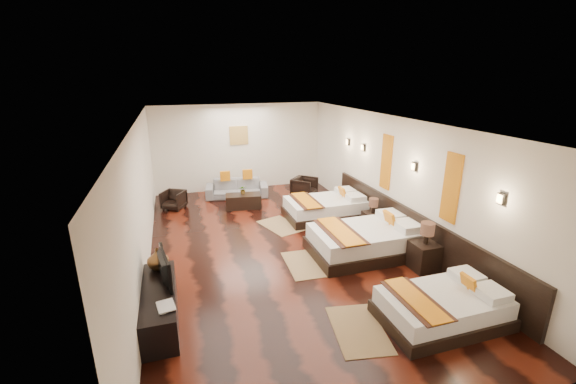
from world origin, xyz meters
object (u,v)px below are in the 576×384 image
object	(u,v)px
book	(157,309)
sofa	(237,188)
table_plant	(243,189)
figurine	(158,259)
armchair_left	(174,200)
bed_mid	(367,240)
armchair_right	(304,188)
nightstand_b	(372,219)
coffee_table	(243,201)
bed_near	(443,307)
bed_far	(326,208)
nightstand_a	(425,253)
tv_console	(160,305)
tv	(160,268)

from	to	relation	value
book	sofa	world-z (taller)	book
book	table_plant	xyz separation A→B (m)	(2.24, 5.30, -0.04)
figurine	armchair_left	xyz separation A→B (m)	(0.30, 4.53, -0.47)
sofa	table_plant	distance (m)	1.01
bed_mid	armchair_right	distance (m)	3.99
nightstand_b	coffee_table	distance (m)	3.74
nightstand_b	table_plant	size ratio (longest dim) A/B	3.24
armchair_right	table_plant	bearing A→B (deg)	142.35
bed_near	bed_mid	bearing A→B (deg)	89.87
bed_near	coffee_table	bearing A→B (deg)	108.10
bed_far	book	bearing A→B (deg)	-137.72
bed_near	nightstand_b	world-z (taller)	nightstand_b
sofa	armchair_right	bearing A→B (deg)	-9.07
figurine	table_plant	world-z (taller)	figurine
book	coffee_table	size ratio (longest dim) A/B	0.32
armchair_right	nightstand_b	bearing A→B (deg)	-122.43
nightstand_a	tv_console	distance (m)	4.95
tv_console	figurine	world-z (taller)	figurine
nightstand_a	tv_console	xyz separation A→B (m)	(-4.95, -0.13, -0.07)
nightstand_b	book	distance (m)	5.63
tv_console	tv	bearing A→B (deg)	75.80
armchair_left	table_plant	distance (m)	2.00
bed_far	nightstand_b	size ratio (longest dim) A/B	2.54
nightstand_a	coffee_table	size ratio (longest dim) A/B	0.98
armchair_left	nightstand_a	bearing A→B (deg)	-16.98
sofa	armchair_right	xyz separation A→B (m)	(2.01, -0.68, 0.04)
nightstand_a	nightstand_b	world-z (taller)	nightstand_a
bed_near	sofa	bearing A→B (deg)	105.56
armchair_left	armchair_right	world-z (taller)	armchair_right
table_plant	tv	bearing A→B (deg)	-115.62
tv	table_plant	bearing A→B (deg)	-34.47
bed_far	figurine	xyz separation A→B (m)	(-4.20, -2.61, 0.46)
table_plant	sofa	bearing A→B (deg)	90.98
bed_mid	armchair_left	size ratio (longest dim) A/B	3.98
bed_near	nightstand_b	size ratio (longest dim) A/B	2.30
bed_far	coffee_table	world-z (taller)	bed_far
coffee_table	table_plant	bearing A→B (deg)	76.35
book	armchair_left	size ratio (longest dim) A/B	0.54
bed_mid	nightstand_a	bearing A→B (deg)	-51.89
bed_mid	coffee_table	bearing A→B (deg)	118.67
book	bed_far	bearing A→B (deg)	42.28
coffee_table	sofa	bearing A→B (deg)	90.00
book	figurine	distance (m)	1.22
tv	book	bearing A→B (deg)	167.24
figurine	coffee_table	size ratio (longest dim) A/B	0.37
nightstand_b	bed_far	bearing A→B (deg)	123.12
tv_console	book	world-z (taller)	book
tv_console	coffee_table	xyz separation A→B (m)	(2.22, 4.69, -0.08)
bed_far	armchair_left	xyz separation A→B (m)	(-3.89, 1.92, -0.01)
armchair_right	armchair_left	bearing A→B (deg)	131.73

